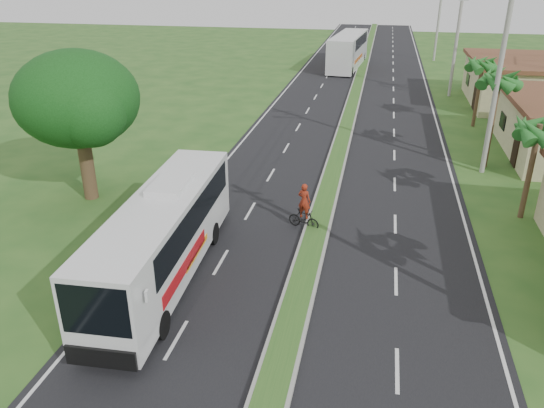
# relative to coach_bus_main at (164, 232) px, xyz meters

# --- Properties ---
(ground) EXTENTS (180.00, 180.00, 0.00)m
(ground) POSITION_rel_coach_bus_main_xyz_m (5.20, -3.57, -1.97)
(ground) COLOR #28531E
(ground) RESTS_ON ground
(road_asphalt) EXTENTS (14.00, 160.00, 0.02)m
(road_asphalt) POSITION_rel_coach_bus_main_xyz_m (5.20, 16.43, -1.96)
(road_asphalt) COLOR black
(road_asphalt) RESTS_ON ground
(median_strip) EXTENTS (1.20, 160.00, 0.18)m
(median_strip) POSITION_rel_coach_bus_main_xyz_m (5.20, 16.43, -1.87)
(median_strip) COLOR gray
(median_strip) RESTS_ON ground
(lane_edge_left) EXTENTS (0.12, 160.00, 0.01)m
(lane_edge_left) POSITION_rel_coach_bus_main_xyz_m (-1.50, 16.43, -1.97)
(lane_edge_left) COLOR silver
(lane_edge_left) RESTS_ON ground
(lane_edge_right) EXTENTS (0.12, 160.00, 0.01)m
(lane_edge_right) POSITION_rel_coach_bus_main_xyz_m (11.90, 16.43, -1.97)
(lane_edge_right) COLOR silver
(lane_edge_right) RESTS_ON ground
(shop_far) EXTENTS (8.60, 11.60, 3.82)m
(shop_far) POSITION_rel_coach_bus_main_xyz_m (19.20, 32.43, -0.04)
(shop_far) COLOR tan
(shop_far) RESTS_ON ground
(palm_verge_b) EXTENTS (2.40, 2.40, 5.05)m
(palm_verge_b) POSITION_rel_coach_bus_main_xyz_m (14.60, 8.43, 2.39)
(palm_verge_b) COLOR #473321
(palm_verge_b) RESTS_ON ground
(palm_verge_c) EXTENTS (2.40, 2.40, 5.85)m
(palm_verge_c) POSITION_rel_coach_bus_main_xyz_m (14.00, 15.43, 3.15)
(palm_verge_c) COLOR #473321
(palm_verge_c) RESTS_ON ground
(palm_verge_d) EXTENTS (2.40, 2.40, 5.25)m
(palm_verge_d) POSITION_rel_coach_bus_main_xyz_m (14.50, 24.43, 2.58)
(palm_verge_d) COLOR #473321
(palm_verge_d) RESTS_ON ground
(shade_tree) EXTENTS (6.30, 6.00, 7.54)m
(shade_tree) POSITION_rel_coach_bus_main_xyz_m (-6.91, 6.44, 3.06)
(shade_tree) COLOR #473321
(shade_tree) RESTS_ON ground
(utility_pole_b) EXTENTS (3.20, 0.28, 12.00)m
(utility_pole_b) POSITION_rel_coach_bus_main_xyz_m (13.67, 14.43, 4.29)
(utility_pole_b) COLOR gray
(utility_pole_b) RESTS_ON ground
(utility_pole_c) EXTENTS (1.60, 0.28, 11.00)m
(utility_pole_c) POSITION_rel_coach_bus_main_xyz_m (13.70, 34.43, 3.70)
(utility_pole_c) COLOR gray
(utility_pole_c) RESTS_ON ground
(utility_pole_d) EXTENTS (1.60, 0.28, 10.50)m
(utility_pole_d) POSITION_rel_coach_bus_main_xyz_m (13.70, 54.43, 3.45)
(utility_pole_d) COLOR gray
(utility_pole_d) RESTS_ON ground
(coach_bus_main) EXTENTS (2.79, 11.17, 3.58)m
(coach_bus_main) POSITION_rel_coach_bus_main_xyz_m (0.00, 0.00, 0.00)
(coach_bus_main) COLOR silver
(coach_bus_main) RESTS_ON ground
(coach_bus_far) EXTENTS (3.85, 13.05, 3.75)m
(coach_bus_far) POSITION_rel_coach_bus_main_xyz_m (3.41, 47.41, 0.16)
(coach_bus_far) COLOR silver
(coach_bus_far) RESTS_ON ground
(motorcyclist) EXTENTS (1.60, 0.91, 2.22)m
(motorcyclist) POSITION_rel_coach_bus_main_xyz_m (4.55, 5.15, -1.14)
(motorcyclist) COLOR black
(motorcyclist) RESTS_ON ground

